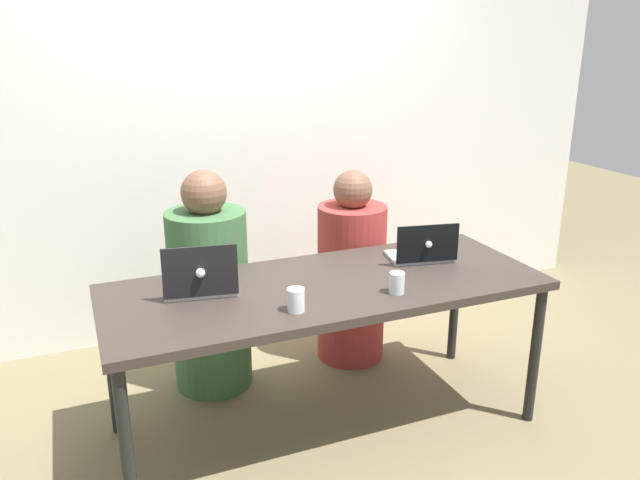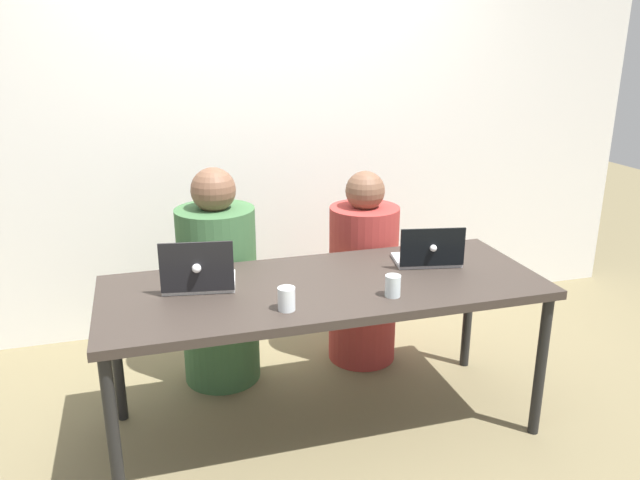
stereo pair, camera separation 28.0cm
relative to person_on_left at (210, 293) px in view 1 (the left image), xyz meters
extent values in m
plane|color=#726647|center=(0.41, -0.60, -0.52)|extent=(12.00, 12.00, 0.00)
cube|color=silver|center=(0.41, 0.72, 0.63)|extent=(5.13, 0.10, 2.30)
cube|color=#352C27|center=(0.41, -0.60, 0.20)|extent=(1.97, 0.77, 0.04)
cylinder|color=black|center=(-0.53, -0.93, -0.17)|extent=(0.05, 0.05, 0.70)
cylinder|color=black|center=(1.34, -0.93, -0.17)|extent=(0.05, 0.05, 0.70)
cylinder|color=black|center=(-0.53, -0.26, -0.17)|extent=(0.05, 0.05, 0.70)
cylinder|color=black|center=(1.34, -0.26, -0.17)|extent=(0.05, 0.05, 0.70)
cylinder|color=#3A633A|center=(0.00, 0.00, -0.04)|extent=(0.46, 0.46, 0.96)
sphere|color=brown|center=(0.00, 0.00, 0.54)|extent=(0.23, 0.23, 0.23)
cylinder|color=#A2322E|center=(0.81, 0.00, -0.07)|extent=(0.43, 0.43, 0.91)
sphere|color=brown|center=(0.81, 0.00, 0.48)|extent=(0.22, 0.22, 0.22)
cube|color=silver|center=(-0.13, -0.45, 0.23)|extent=(0.34, 0.29, 0.02)
cube|color=black|center=(-0.15, -0.57, 0.35)|extent=(0.31, 0.06, 0.22)
sphere|color=white|center=(-0.15, -0.59, 0.35)|extent=(0.04, 0.04, 0.04)
cube|color=#B4B3BA|center=(0.96, -0.47, 0.23)|extent=(0.34, 0.25, 0.02)
cube|color=black|center=(0.94, -0.57, 0.33)|extent=(0.30, 0.07, 0.18)
sphere|color=white|center=(0.94, -0.58, 0.33)|extent=(0.03, 0.03, 0.03)
cylinder|color=silver|center=(0.64, -0.81, 0.27)|extent=(0.07, 0.07, 0.09)
cylinder|color=silver|center=(0.64, -0.81, 0.24)|extent=(0.06, 0.06, 0.05)
cylinder|color=white|center=(0.18, -0.82, 0.27)|extent=(0.07, 0.07, 0.10)
cylinder|color=silver|center=(0.18, -0.82, 0.25)|extent=(0.06, 0.06, 0.05)
camera|label=1|loc=(-0.61, -2.98, 1.27)|focal=35.00mm
camera|label=2|loc=(-0.34, -3.08, 1.27)|focal=35.00mm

